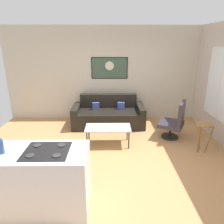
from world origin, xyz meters
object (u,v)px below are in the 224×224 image
couch (108,116)px  armchair (175,121)px  bar_stool (204,130)px  coffee_table (108,129)px  soda_bottle_2 (0,145)px  wall_painting (109,68)px

couch → armchair: armchair is taller
bar_stool → coffee_table: bearing=169.6°
armchair → soda_bottle_2: bearing=-142.4°
bar_stool → wall_painting: wall_painting is taller
couch → wall_painting: bearing=86.5°
couch → soda_bottle_2: 3.64m
bar_stool → wall_painting: 3.18m
wall_painting → couch: bearing=-93.5°
couch → bar_stool: 2.64m
bar_stool → wall_painting: bearing=132.6°
coffee_table → wall_painting: 2.18m
armchair → wall_painting: wall_painting is taller
soda_bottle_2 → couch: bearing=66.8°
couch → bar_stool: couch is taller
armchair → wall_painting: (-1.62, 1.51, 1.14)m
coffee_table → bar_stool: (2.08, -0.38, 0.13)m
bar_stool → soda_bottle_2: bearing=-154.4°
armchair → soda_bottle_2: size_ratio=3.63×
couch → soda_bottle_2: size_ratio=7.67×
bar_stool → soda_bottle_2: 3.88m
soda_bottle_2 → wall_painting: wall_painting is taller
coffee_table → armchair: bearing=10.7°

